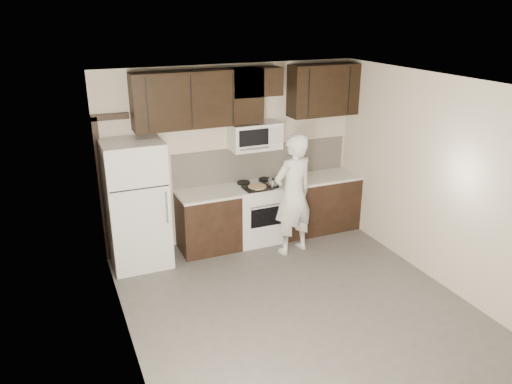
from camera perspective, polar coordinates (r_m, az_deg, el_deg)
floor at (r=6.32m, az=4.82°, el=-12.90°), size 4.50×4.50×0.00m
back_wall at (r=7.64m, az=-2.75°, el=4.33°), size 4.00×0.00×4.00m
ceiling at (r=5.34m, az=5.69°, el=12.11°), size 4.50×4.50×0.00m
counter_run at (r=7.88m, az=2.27°, el=-2.03°), size 2.95×0.64×0.91m
stove at (r=7.76m, az=0.25°, el=-2.33°), size 0.76×0.66×0.94m
backsplash at (r=7.85m, az=0.73°, el=3.52°), size 2.90×0.02×0.54m
upper_cabinets at (r=7.35m, az=-0.83°, el=11.16°), size 3.48×0.35×0.78m
microwave at (r=7.49m, az=-0.10°, el=6.41°), size 0.76×0.42×0.40m
refrigerator at (r=7.08m, az=-13.48°, el=-1.40°), size 0.80×0.76×1.80m
door_trim at (r=7.22m, az=-17.04°, el=1.63°), size 0.50×0.08×2.12m
saucepan at (r=7.53m, az=1.97°, el=1.05°), size 0.26×0.15×0.15m
baking_tray at (r=7.45m, az=0.15°, el=0.47°), size 0.41×0.31×0.02m
pizza at (r=7.45m, az=0.15°, el=0.62°), size 0.28×0.28×0.02m
person at (r=7.24m, az=4.26°, el=-0.30°), size 0.74×0.57×1.82m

